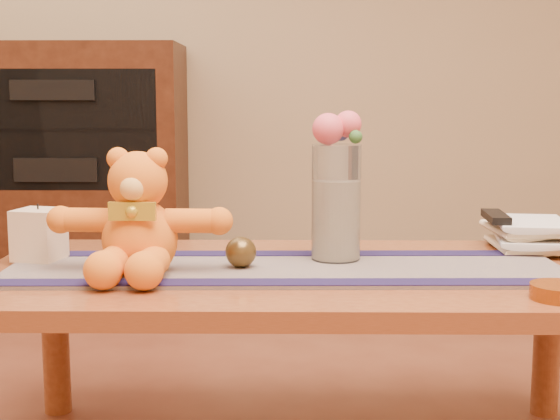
{
  "coord_description": "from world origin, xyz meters",
  "views": [
    {
      "loc": [
        -0.03,
        -1.68,
        0.82
      ],
      "look_at": [
        -0.05,
        0.0,
        0.58
      ],
      "focal_mm": 50.39,
      "sensor_mm": 36.0,
      "label": 1
    }
  ],
  "objects_px": {
    "amber_dish": "(560,292)",
    "tv_remote": "(496,217)",
    "book_bottom": "(494,246)",
    "pillar_candle": "(39,234)",
    "teddy_bear": "(139,213)",
    "glass_vase": "(336,202)",
    "bronze_ball": "(241,252)"
  },
  "relations": [
    {
      "from": "amber_dish",
      "to": "tv_remote",
      "type": "bearing_deg",
      "value": 90.3
    },
    {
      "from": "book_bottom",
      "to": "amber_dish",
      "type": "xyz_separation_m",
      "value": [
        0.0,
        -0.47,
        0.0
      ]
    },
    {
      "from": "book_bottom",
      "to": "tv_remote",
      "type": "relative_size",
      "value": 1.39
    },
    {
      "from": "book_bottom",
      "to": "amber_dish",
      "type": "height_order",
      "value": "amber_dish"
    },
    {
      "from": "pillar_candle",
      "to": "amber_dish",
      "type": "relative_size",
      "value": 1.03
    },
    {
      "from": "teddy_bear",
      "to": "glass_vase",
      "type": "bearing_deg",
      "value": 18.82
    },
    {
      "from": "glass_vase",
      "to": "bronze_ball",
      "type": "distance_m",
      "value": 0.25
    },
    {
      "from": "glass_vase",
      "to": "tv_remote",
      "type": "xyz_separation_m",
      "value": [
        0.4,
        0.14,
        -0.05
      ]
    },
    {
      "from": "glass_vase",
      "to": "book_bottom",
      "type": "relative_size",
      "value": 1.17
    },
    {
      "from": "book_bottom",
      "to": "amber_dish",
      "type": "distance_m",
      "value": 0.47
    },
    {
      "from": "tv_remote",
      "to": "amber_dish",
      "type": "distance_m",
      "value": 0.47
    },
    {
      "from": "glass_vase",
      "to": "teddy_bear",
      "type": "bearing_deg",
      "value": -163.52
    },
    {
      "from": "glass_vase",
      "to": "pillar_candle",
      "type": "bearing_deg",
      "value": -179.41
    },
    {
      "from": "glass_vase",
      "to": "tv_remote",
      "type": "relative_size",
      "value": 1.62
    },
    {
      "from": "teddy_bear",
      "to": "amber_dish",
      "type": "distance_m",
      "value": 0.85
    },
    {
      "from": "pillar_candle",
      "to": "book_bottom",
      "type": "distance_m",
      "value": 1.08
    },
    {
      "from": "bronze_ball",
      "to": "amber_dish",
      "type": "height_order",
      "value": "bronze_ball"
    },
    {
      "from": "tv_remote",
      "to": "pillar_candle",
      "type": "bearing_deg",
      "value": -168.22
    },
    {
      "from": "pillar_candle",
      "to": "bronze_ball",
      "type": "relative_size",
      "value": 1.71
    },
    {
      "from": "bronze_ball",
      "to": "tv_remote",
      "type": "xyz_separation_m",
      "value": [
        0.61,
        0.23,
        0.04
      ]
    },
    {
      "from": "bronze_ball",
      "to": "pillar_candle",
      "type": "bearing_deg",
      "value": 170.08
    },
    {
      "from": "book_bottom",
      "to": "amber_dish",
      "type": "bearing_deg",
      "value": -88.91
    },
    {
      "from": "pillar_candle",
      "to": "bronze_ball",
      "type": "xyz_separation_m",
      "value": [
        0.46,
        -0.08,
        -0.02
      ]
    },
    {
      "from": "pillar_candle",
      "to": "glass_vase",
      "type": "distance_m",
      "value": 0.67
    },
    {
      "from": "pillar_candle",
      "to": "amber_dish",
      "type": "height_order",
      "value": "pillar_candle"
    },
    {
      "from": "pillar_candle",
      "to": "tv_remote",
      "type": "height_order",
      "value": "pillar_candle"
    },
    {
      "from": "book_bottom",
      "to": "tv_remote",
      "type": "bearing_deg",
      "value": -93.0
    },
    {
      "from": "book_bottom",
      "to": "amber_dish",
      "type": "relative_size",
      "value": 2.0
    },
    {
      "from": "amber_dish",
      "to": "pillar_candle",
      "type": "bearing_deg",
      "value": 163.65
    },
    {
      "from": "teddy_bear",
      "to": "book_bottom",
      "type": "distance_m",
      "value": 0.87
    },
    {
      "from": "teddy_bear",
      "to": "book_bottom",
      "type": "xyz_separation_m",
      "value": [
        0.82,
        0.28,
        -0.12
      ]
    },
    {
      "from": "tv_remote",
      "to": "bronze_ball",
      "type": "bearing_deg",
      "value": -155.42
    }
  ]
}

